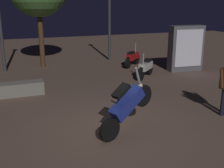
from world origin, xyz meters
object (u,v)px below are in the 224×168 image
at_px(streetlamp_far, 109,8).
at_px(kiosk_billboard, 186,48).
at_px(motorcycle_white_parked_left, 146,67).
at_px(motorcycle_red_parked_right, 133,58).
at_px(motorcycle_blue_foreground, 127,105).

relative_size(streetlamp_far, kiosk_billboard, 2.07).
bearing_deg(motorcycle_white_parked_left, streetlamp_far, -130.88).
distance_m(motorcycle_red_parked_right, streetlamp_far, 3.08).
height_order(motorcycle_white_parked_left, motorcycle_red_parked_right, same).
xyz_separation_m(motorcycle_blue_foreground, motorcycle_white_parked_left, (2.93, 4.61, -0.31)).
distance_m(motorcycle_blue_foreground, motorcycle_red_parked_right, 7.59).
xyz_separation_m(motorcycle_white_parked_left, kiosk_billboard, (2.31, 0.47, 0.61)).
bearing_deg(streetlamp_far, motorcycle_blue_foreground, -107.84).
bearing_deg(motorcycle_red_parked_right, motorcycle_blue_foreground, -158.11).
relative_size(motorcycle_blue_foreground, kiosk_billboard, 0.78).
distance_m(motorcycle_white_parked_left, streetlamp_far, 4.73).
bearing_deg(motorcycle_blue_foreground, motorcycle_red_parked_right, 43.07).
distance_m(motorcycle_blue_foreground, streetlamp_far, 9.37).
distance_m(motorcycle_white_parked_left, kiosk_billboard, 2.43).
bearing_deg(motorcycle_red_parked_right, motorcycle_white_parked_left, -142.47).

